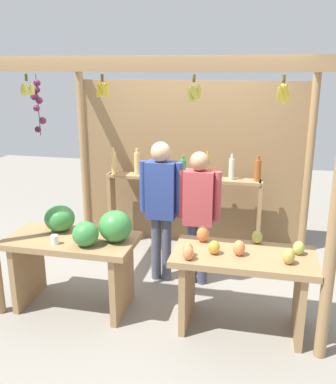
{
  "coord_description": "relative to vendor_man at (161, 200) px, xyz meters",
  "views": [
    {
      "loc": [
        0.94,
        -4.38,
        2.35
      ],
      "look_at": [
        0.0,
        -0.22,
        1.1
      ],
      "focal_mm": 39.67,
      "sensor_mm": 36.0,
      "label": 1
    }
  ],
  "objects": [
    {
      "name": "vendor_man",
      "position": [
        0.0,
        0.0,
        0.0
      ],
      "size": [
        0.48,
        0.22,
        1.6
      ],
      "rotation": [
        0.0,
        0.0,
        0.17
      ],
      "color": "#4D5264",
      "rests_on": "ground"
    },
    {
      "name": "bottle_shelf_unit",
      "position": [
        0.08,
        0.89,
        -0.15
      ],
      "size": [
        2.03,
        0.22,
        1.35
      ],
      "color": "#99754C",
      "rests_on": "ground"
    },
    {
      "name": "vendor_woman",
      "position": [
        0.42,
        0.0,
        -0.06
      ],
      "size": [
        0.48,
        0.2,
        1.51
      ],
      "rotation": [
        0.0,
        0.0,
        0.17
      ],
      "color": "#444965",
      "rests_on": "ground"
    },
    {
      "name": "fruit_counter_left",
      "position": [
        -0.65,
        -0.75,
        -0.28
      ],
      "size": [
        1.3,
        0.65,
        1.05
      ],
      "color": "#99754C",
      "rests_on": "ground"
    },
    {
      "name": "ground_plane",
      "position": [
        0.12,
        0.06,
        -0.96
      ],
      "size": [
        12.0,
        12.0,
        0.0
      ],
      "primitive_type": "plane",
      "color": "gray",
      "rests_on": "ground"
    },
    {
      "name": "market_stall",
      "position": [
        0.11,
        0.57,
        0.47
      ],
      "size": [
        3.16,
        2.31,
        2.44
      ],
      "color": "#99754C",
      "rests_on": "ground"
    },
    {
      "name": "fruit_counter_right",
      "position": [
        0.94,
        -0.76,
        -0.39
      ],
      "size": [
        1.28,
        0.64,
        0.91
      ],
      "color": "#99754C",
      "rests_on": "ground"
    }
  ]
}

